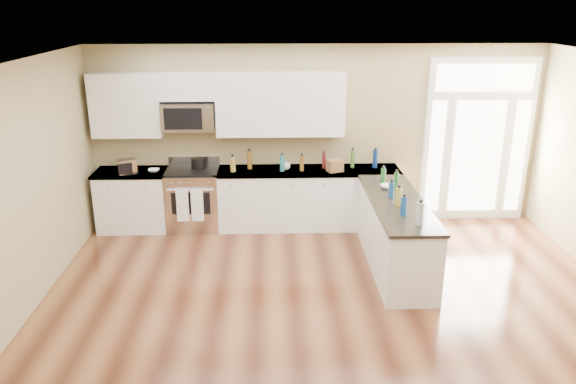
{
  "coord_description": "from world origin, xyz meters",
  "views": [
    {
      "loc": [
        -0.73,
        -4.6,
        3.43
      ],
      "look_at": [
        -0.51,
        2.0,
        1.15
      ],
      "focal_mm": 35.0,
      "sensor_mm": 36.0,
      "label": 1
    }
  ],
  "objects": [
    {
      "name": "ground",
      "position": [
        0.0,
        0.0,
        0.0
      ],
      "size": [
        8.0,
        8.0,
        0.0
      ],
      "primitive_type": "plane",
      "color": "#472214"
    },
    {
      "name": "cardboard_box",
      "position": [
        0.25,
        3.57,
        1.03
      ],
      "size": [
        0.27,
        0.24,
        0.18
      ],
      "primitive_type": "cube",
      "rotation": [
        0.0,
        0.0,
        0.43
      ],
      "color": "brown",
      "rests_on": "back_cabinet_right"
    },
    {
      "name": "kitchen_range",
      "position": [
        -1.93,
        3.69,
        0.48
      ],
      "size": [
        0.8,
        0.71,
        1.08
      ],
      "color": "silver",
      "rests_on": "ground"
    },
    {
      "name": "counter_bottles",
      "position": [
        0.28,
        2.93,
        1.06
      ],
      "size": [
        2.37,
        2.44,
        0.28
      ],
      "color": "#19591E",
      "rests_on": "back_cabinet_right"
    },
    {
      "name": "room_shell",
      "position": [
        0.0,
        0.0,
        1.71
      ],
      "size": [
        8.0,
        8.0,
        8.0
      ],
      "color": "tan",
      "rests_on": "ground"
    },
    {
      "name": "back_cabinet_left",
      "position": [
        -2.87,
        3.69,
        0.44
      ],
      "size": [
        1.1,
        0.66,
        0.94
      ],
      "color": "white",
      "rests_on": "ground"
    },
    {
      "name": "upper_cabinet_short",
      "position": [
        -1.95,
        3.83,
        2.2
      ],
      "size": [
        0.82,
        0.33,
        0.4
      ],
      "primitive_type": "cube",
      "color": "white",
      "rests_on": "room_shell"
    },
    {
      "name": "entry_door",
      "position": [
        2.55,
        3.95,
        1.3
      ],
      "size": [
        1.7,
        0.1,
        2.6
      ],
      "color": "white",
      "rests_on": "ground"
    },
    {
      "name": "bowl_left",
      "position": [
        -2.51,
        3.64,
        0.96
      ],
      "size": [
        0.18,
        0.18,
        0.04
      ],
      "primitive_type": "imported",
      "rotation": [
        0.0,
        0.0,
        0.06
      ],
      "color": "white",
      "rests_on": "back_cabinet_left"
    },
    {
      "name": "cup_counter",
      "position": [
        -0.49,
        3.69,
        0.99
      ],
      "size": [
        0.17,
        0.17,
        0.11
      ],
      "primitive_type": "imported",
      "rotation": [
        0.0,
        0.0,
        -0.27
      ],
      "color": "white",
      "rests_on": "back_cabinet_right"
    },
    {
      "name": "upper_cabinet_left",
      "position": [
        -2.88,
        3.83,
        1.93
      ],
      "size": [
        1.04,
        0.33,
        0.95
      ],
      "primitive_type": "cube",
      "color": "white",
      "rests_on": "room_shell"
    },
    {
      "name": "stockpot",
      "position": [
        -1.84,
        3.79,
        1.04
      ],
      "size": [
        0.28,
        0.28,
        0.17
      ],
      "primitive_type": "cylinder",
      "rotation": [
        0.0,
        0.0,
        -0.34
      ],
      "color": "black",
      "rests_on": "kitchen_range"
    },
    {
      "name": "microwave",
      "position": [
        -1.95,
        3.8,
        1.76
      ],
      "size": [
        0.78,
        0.41,
        0.42
      ],
      "color": "silver",
      "rests_on": "room_shell"
    },
    {
      "name": "upper_cabinet_right",
      "position": [
        -0.57,
        3.83,
        1.93
      ],
      "size": [
        1.94,
        0.33,
        0.95
      ],
      "primitive_type": "cube",
      "color": "white",
      "rests_on": "room_shell"
    },
    {
      "name": "bowl_peninsula",
      "position": [
        0.88,
        2.73,
        0.97
      ],
      "size": [
        0.19,
        0.19,
        0.06
      ],
      "primitive_type": "imported",
      "rotation": [
        0.0,
        0.0,
        0.09
      ],
      "color": "white",
      "rests_on": "peninsula_cabinet"
    },
    {
      "name": "peninsula_cabinet",
      "position": [
        0.93,
        2.24,
        0.43
      ],
      "size": [
        0.69,
        2.32,
        0.94
      ],
      "color": "white",
      "rests_on": "ground"
    },
    {
      "name": "toaster_oven",
      "position": [
        -2.88,
        3.55,
        1.05
      ],
      "size": [
        0.32,
        0.29,
        0.23
      ],
      "primitive_type": "cube",
      "rotation": [
        0.0,
        0.0,
        0.37
      ],
      "color": "silver",
      "rests_on": "back_cabinet_left"
    },
    {
      "name": "back_cabinet_right",
      "position": [
        -0.16,
        3.69,
        0.44
      ],
      "size": [
        2.85,
        0.66,
        0.94
      ],
      "color": "white",
      "rests_on": "ground"
    }
  ]
}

